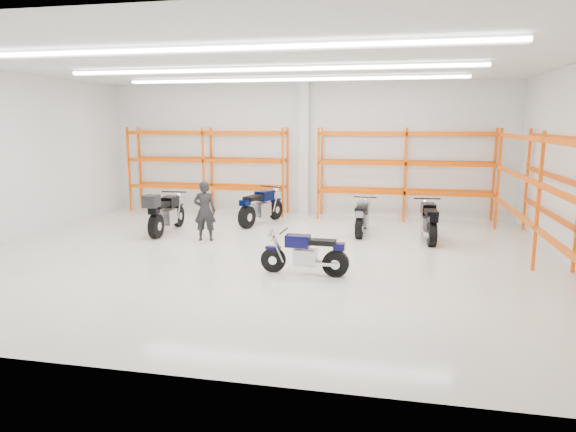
% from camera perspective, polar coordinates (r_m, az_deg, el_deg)
% --- Properties ---
extents(ground, '(14.00, 14.00, 0.00)m').
position_cam_1_polar(ground, '(12.43, -2.92, -4.42)').
color(ground, beige).
rests_on(ground, ground).
extents(room_shell, '(14.02, 12.02, 4.51)m').
position_cam_1_polar(room_shell, '(12.04, -3.04, 10.88)').
color(room_shell, white).
rests_on(room_shell, ground).
extents(motorcycle_main, '(1.90, 0.63, 0.93)m').
position_cam_1_polar(motorcycle_main, '(10.80, 2.26, -4.30)').
color(motorcycle_main, black).
rests_on(motorcycle_main, ground).
extents(motorcycle_back_a, '(0.77, 2.41, 1.24)m').
position_cam_1_polar(motorcycle_back_a, '(15.15, -13.57, 0.28)').
color(motorcycle_back_a, black).
rests_on(motorcycle_back_a, ground).
extents(motorcycle_back_b, '(1.05, 2.25, 1.14)m').
position_cam_1_polar(motorcycle_back_b, '(16.14, -3.16, 0.96)').
color(motorcycle_back_b, black).
rests_on(motorcycle_back_b, ground).
extents(motorcycle_back_c, '(0.68, 2.05, 1.01)m').
position_cam_1_polar(motorcycle_back_c, '(14.87, 8.24, -0.20)').
color(motorcycle_back_c, black).
rests_on(motorcycle_back_c, ground).
extents(motorcycle_back_d, '(0.73, 2.21, 1.08)m').
position_cam_1_polar(motorcycle_back_d, '(14.39, 15.37, -0.67)').
color(motorcycle_back_d, black).
rests_on(motorcycle_back_d, ground).
extents(standing_man, '(0.65, 0.49, 1.63)m').
position_cam_1_polar(standing_man, '(14.02, -9.23, 0.56)').
color(standing_man, black).
rests_on(standing_man, ground).
extents(structural_column, '(0.32, 0.32, 4.50)m').
position_cam_1_polar(structural_column, '(17.73, 1.83, 7.39)').
color(structural_column, white).
rests_on(structural_column, ground).
extents(pallet_racking_back_left, '(5.67, 0.87, 3.00)m').
position_cam_1_polar(pallet_racking_back_left, '(18.34, -8.95, 5.92)').
color(pallet_racking_back_left, '#E95600').
rests_on(pallet_racking_back_left, ground).
extents(pallet_racking_back_right, '(5.67, 0.87, 3.00)m').
position_cam_1_polar(pallet_racking_back_right, '(17.16, 12.92, 5.48)').
color(pallet_racking_back_right, '#E95600').
rests_on(pallet_racking_back_right, ground).
extents(pallet_racking_side, '(0.87, 9.07, 3.00)m').
position_cam_1_polar(pallet_racking_side, '(12.18, 27.99, 2.76)').
color(pallet_racking_side, '#E95600').
rests_on(pallet_racking_side, ground).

